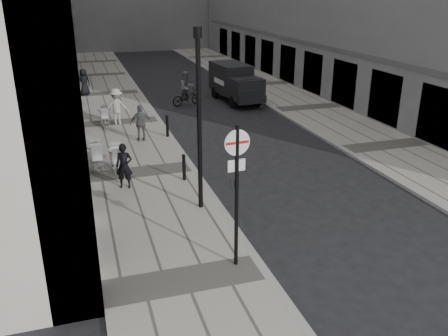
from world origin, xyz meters
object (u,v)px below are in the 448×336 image
at_px(walking_man, 124,166).
at_px(lamppost, 199,113).
at_px(panel_van, 235,81).
at_px(sign_post, 237,179).
at_px(cyclist, 187,92).

xyz_separation_m(walking_man, lamppost, (2.17, -2.36, 2.35)).
relative_size(lamppost, panel_van, 1.13).
xyz_separation_m(sign_post, panel_van, (6.07, 18.26, -1.22)).
height_order(walking_man, cyclist, cyclist).
bearing_deg(lamppost, cyclist, 78.60).
height_order(sign_post, panel_van, sign_post).
bearing_deg(cyclist, walking_man, -126.36).
relative_size(panel_van, cyclist, 2.40).
relative_size(sign_post, panel_van, 0.74).
distance_m(sign_post, panel_van, 19.28).
bearing_deg(cyclist, panel_van, -10.11).
distance_m(panel_van, cyclist, 3.19).
xyz_separation_m(lamppost, panel_van, (6.07, 14.67, -1.98)).
xyz_separation_m(walking_man, panel_van, (8.24, 12.31, 0.37)).
bearing_deg(lamppost, panel_van, 67.53).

